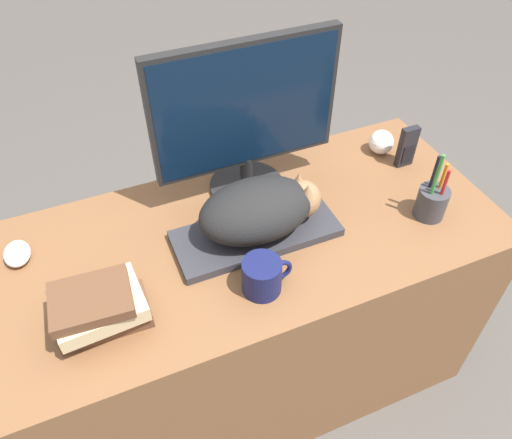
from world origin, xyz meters
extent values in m
cube|color=brown|center=(0.00, 0.31, 0.37)|extent=(1.36, 0.63, 0.74)
cube|color=#2D2D33|center=(0.00, 0.30, 0.75)|extent=(0.44, 0.18, 0.02)
ellipsoid|color=black|center=(0.00, 0.30, 0.83)|extent=(0.30, 0.20, 0.15)
sphere|color=olive|center=(0.13, 0.30, 0.83)|extent=(0.10, 0.10, 0.10)
cone|color=olive|center=(0.13, 0.27, 0.87)|extent=(0.04, 0.04, 0.04)
cone|color=olive|center=(0.13, 0.32, 0.87)|extent=(0.04, 0.04, 0.04)
cylinder|color=black|center=(0.05, 0.49, 0.75)|extent=(0.22, 0.22, 0.02)
cylinder|color=black|center=(0.05, 0.49, 0.80)|extent=(0.04, 0.04, 0.10)
cube|color=black|center=(0.05, 0.49, 1.01)|extent=(0.51, 0.03, 0.35)
cube|color=black|center=(0.05, 0.48, 1.01)|extent=(0.48, 0.02, 0.33)
ellipsoid|color=silver|center=(-0.59, 0.46, 0.76)|extent=(0.07, 0.09, 0.04)
cylinder|color=#141947|center=(-0.05, 0.13, 0.78)|extent=(0.10, 0.10, 0.09)
torus|color=#141947|center=(-0.01, 0.13, 0.78)|extent=(0.06, 0.01, 0.06)
cylinder|color=#38383D|center=(0.47, 0.19, 0.78)|extent=(0.08, 0.08, 0.09)
cylinder|color=orange|center=(0.49, 0.19, 0.84)|extent=(0.01, 0.01, 0.13)
cylinder|color=black|center=(0.47, 0.21, 0.85)|extent=(0.01, 0.01, 0.16)
cylinder|color=#338C38|center=(0.46, 0.18, 0.86)|extent=(0.01, 0.01, 0.18)
cylinder|color=#B21E1E|center=(0.48, 0.17, 0.84)|extent=(0.01, 0.01, 0.13)
sphere|color=silver|center=(0.51, 0.49, 0.78)|extent=(0.08, 0.08, 0.08)
cube|color=black|center=(0.54, 0.41, 0.80)|extent=(0.05, 0.02, 0.13)
cube|color=black|center=(0.54, 0.39, 0.78)|extent=(0.04, 0.00, 0.06)
cube|color=brown|center=(-0.42, 0.19, 0.76)|extent=(0.21, 0.12, 0.04)
cube|color=#C6B284|center=(-0.42, 0.19, 0.80)|extent=(0.20, 0.16, 0.04)
cube|color=brown|center=(-0.43, 0.18, 0.83)|extent=(0.18, 0.15, 0.03)
camera|label=1|loc=(-0.36, -0.55, 1.71)|focal=35.00mm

